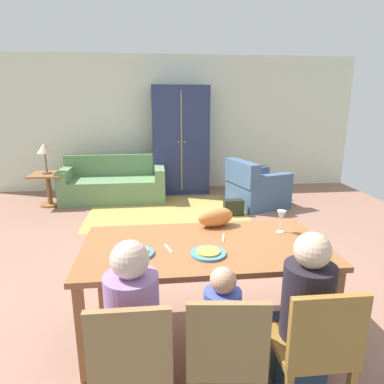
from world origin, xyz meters
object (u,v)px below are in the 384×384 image
Objects in this scene: couch at (114,184)px; armchair at (255,188)px; plate_near_child at (208,253)px; person_man at (134,335)px; person_child at (221,340)px; handbag at (233,207)px; person_woman at (302,322)px; dining_chair_man at (132,360)px; cat at (215,217)px; dining_table at (204,253)px; dining_chair_woman at (315,345)px; dining_chair_child at (225,352)px; wine_glass at (281,217)px; table_lamp at (45,149)px; side_table at (49,185)px; armoire at (180,140)px; plate_near_man at (136,253)px.

armchair is at bearing -14.96° from couch.
person_man is at bearing -136.48° from plate_near_child.
person_child is 3.61m from handbag.
dining_chair_man is at bearing -170.20° from person_woman.
cat reaches higher than dining_chair_man.
dining_table is 1.00m from dining_chair_woman.
person_woman is 4.92m from couch.
dining_chair_man reaches higher than plate_near_child.
dining_chair_man is at bearing 180.00° from dining_chair_woman.
dining_chair_child is 3.78m from handbag.
dining_table is 0.72m from wine_glass.
table_lamp is (-2.89, 3.54, 0.12)m from wine_glass.
person_woman reaches higher than side_table.
armoire is (0.67, 5.08, 0.54)m from person_man.
dining_chair_child reaches higher than armchair.
side_table is at bearing 120.98° from dining_table.
table_lamp is (-2.40, -0.70, -0.04)m from armoire.
armoire is (0.68, 5.25, 0.56)m from dining_chair_man.
cat reaches higher than couch.
person_woman is (1.02, 0.18, 0.02)m from dining_chair_man.
side_table is (-2.38, 3.34, -0.47)m from cat.
couch is at bearing 103.01° from dining_chair_child.
armoire is 1.99m from handbag.
person_woman reaches higher than dining_table.
dining_table is 0.53m from plate_near_man.
dining_chair_child is (-0.67, -1.02, -0.40)m from wine_glass.
plate_near_man is 1.21m from wine_glass.
person_man is 2.05× the size of table_lamp.
armoire reaches higher than plate_near_child.
armchair is (1.25, 2.92, -0.53)m from cat.
wine_glass is at bearing 56.48° from dining_chair_child.
side_table is at bearing 119.80° from plate_near_child.
armchair is 1.85× the size of side_table.
dining_chair_child is 0.78× the size of person_woman.
table_lamp is (-2.74, 4.55, 0.52)m from dining_chair_woman.
person_child is 1.59× the size of side_table.
wine_glass is 0.21× the size of dining_chair_man.
wine_glass is 4.23m from couch.
dining_chair_woman is at bearing -98.80° from wine_glass.
dining_chair_woman is 1.31m from cat.
wine_glass is 1.49m from person_man.
wine_glass is (0.66, 0.36, 0.12)m from plate_near_child.
wine_glass is 2.75m from handbag.
dining_chair_child is 2.72× the size of handbag.
armchair reaches higher than dining_table.
plate_near_man is 0.83m from cat.
dining_chair_child is at bearing -90.81° from plate_near_child.
dining_table is 3.41× the size of table_lamp.
wine_glass is at bearing 81.20° from dining_chair_woman.
plate_near_child is at bearing -6.75° from plate_near_man.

